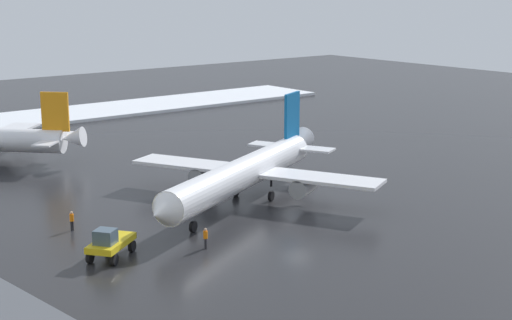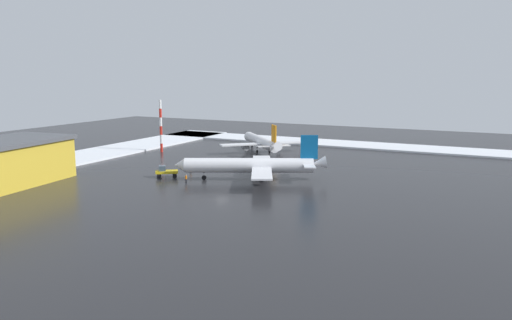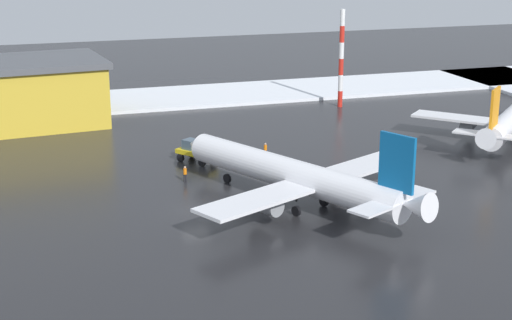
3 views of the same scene
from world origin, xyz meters
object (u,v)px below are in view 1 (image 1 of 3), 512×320
airplane_parked_starboard (245,172)px  pushback_tug (110,242)px  ground_crew_beside_wing (205,237)px  ground_crew_mid_apron (72,220)px

airplane_parked_starboard → pushback_tug: bearing=-7.9°
pushback_tug → airplane_parked_starboard: bearing=162.0°
ground_crew_beside_wing → ground_crew_mid_apron: same height
ground_crew_beside_wing → ground_crew_mid_apron: 12.54m
airplane_parked_starboard → ground_crew_beside_wing: bearing=12.8°
ground_crew_beside_wing → airplane_parked_starboard: bearing=67.0°
airplane_parked_starboard → ground_crew_beside_wing: 13.63m
airplane_parked_starboard → pushback_tug: (5.67, -17.51, -1.77)m
ground_crew_beside_wing → ground_crew_mid_apron: (-10.90, -6.20, 0.00)m
pushback_tug → ground_crew_mid_apron: (-8.15, 0.80, -0.31)m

